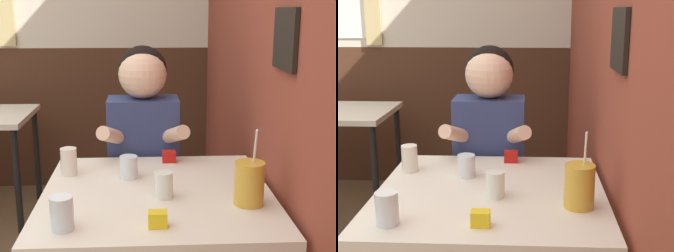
# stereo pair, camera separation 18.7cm
# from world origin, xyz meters

# --- Properties ---
(brick_wall_right) EXTENTS (0.08, 4.35, 2.70)m
(brick_wall_right) POSITION_xyz_m (1.35, 1.18, 1.35)
(brick_wall_right) COLOR brown
(brick_wall_right) RESTS_ON ground_plane
(back_wall) EXTENTS (5.63, 0.09, 2.70)m
(back_wall) POSITION_xyz_m (-0.01, 2.38, 1.36)
(back_wall) COLOR beige
(back_wall) RESTS_ON ground_plane
(main_table) EXTENTS (0.86, 0.84, 0.72)m
(main_table) POSITION_xyz_m (0.87, 0.39, 0.65)
(main_table) COLOR beige
(main_table) RESTS_ON ground_plane
(person_seated) EXTENTS (0.42, 0.42, 1.22)m
(person_seated) POSITION_xyz_m (0.82, 0.95, 0.67)
(person_seated) COLOR navy
(person_seated) RESTS_ON ground_plane
(cocktail_pitcher) EXTENTS (0.10, 0.10, 0.27)m
(cocktail_pitcher) POSITION_xyz_m (1.18, 0.26, 0.80)
(cocktail_pitcher) COLOR gold
(cocktail_pitcher) RESTS_ON main_table
(glass_near_pitcher) EXTENTS (0.07, 0.07, 0.09)m
(glass_near_pitcher) POSITION_xyz_m (0.76, 0.54, 0.77)
(glass_near_pitcher) COLOR silver
(glass_near_pitcher) RESTS_ON main_table
(glass_center) EXTENTS (0.07, 0.07, 0.10)m
(glass_center) POSITION_xyz_m (0.89, 0.33, 0.77)
(glass_center) COLOR silver
(glass_center) RESTS_ON main_table
(glass_far_side) EXTENTS (0.07, 0.07, 0.11)m
(glass_far_side) POSITION_xyz_m (0.51, 0.59, 0.78)
(glass_far_side) COLOR silver
(glass_far_side) RESTS_ON main_table
(glass_by_brick) EXTENTS (0.07, 0.07, 0.11)m
(glass_by_brick) POSITION_xyz_m (0.56, 0.09, 0.77)
(glass_by_brick) COLOR silver
(glass_by_brick) RESTS_ON main_table
(condiment_ketchup) EXTENTS (0.06, 0.04, 0.05)m
(condiment_ketchup) POSITION_xyz_m (0.93, 0.74, 0.75)
(condiment_ketchup) COLOR #B7140F
(condiment_ketchup) RESTS_ON main_table
(condiment_mustard) EXTENTS (0.06, 0.04, 0.05)m
(condiment_mustard) POSITION_xyz_m (0.86, 0.10, 0.75)
(condiment_mustard) COLOR yellow
(condiment_mustard) RESTS_ON main_table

